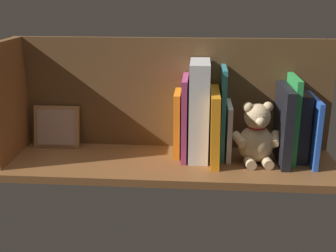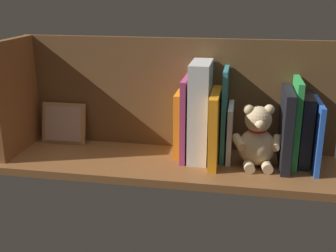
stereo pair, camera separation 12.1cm
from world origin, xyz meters
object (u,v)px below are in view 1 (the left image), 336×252
picture_frame_leaning (57,127)px  book_0 (312,129)px  teddy_bear (256,136)px  dictionary_thick_white (199,110)px

picture_frame_leaning → book_0: bearing=175.5°
teddy_bear → picture_frame_leaning: teddy_bear is taller
book_0 → dictionary_thick_white: size_ratio=0.67×
book_0 → picture_frame_leaning: size_ratio=1.33×
teddy_bear → picture_frame_leaning: size_ratio=1.24×
book_0 → picture_frame_leaning: 77.38cm
book_0 → picture_frame_leaning: (77.08, -6.07, -3.10)cm
teddy_bear → dictionary_thick_white: bearing=-17.8°
dictionary_thick_white → picture_frame_leaning: size_ratio=1.98×
teddy_bear → dictionary_thick_white: size_ratio=0.63×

